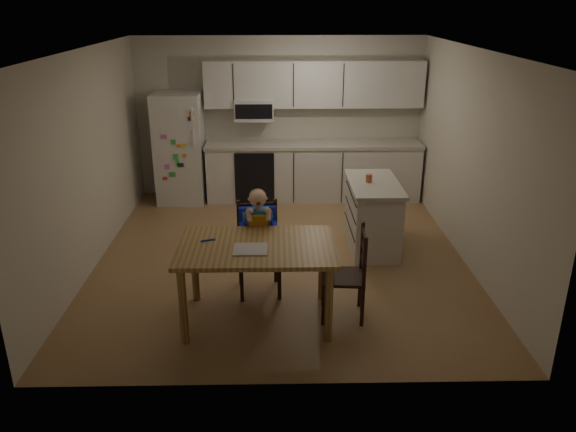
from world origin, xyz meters
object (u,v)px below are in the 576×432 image
(refrigerator, at_px, (180,148))
(red_cup, at_px, (369,178))
(chair_side, at_px, (353,268))
(dining_table, at_px, (257,255))
(kitchen_island, at_px, (372,215))
(chair_booster, at_px, (258,230))

(refrigerator, relative_size, red_cup, 17.11)
(chair_side, bearing_deg, dining_table, -82.96)
(kitchen_island, height_order, red_cup, red_cup)
(refrigerator, relative_size, dining_table, 1.12)
(kitchen_island, relative_size, red_cup, 11.91)
(refrigerator, relative_size, kitchen_island, 1.44)
(refrigerator, height_order, kitchen_island, refrigerator)
(kitchen_island, bearing_deg, chair_booster, -141.73)
(red_cup, distance_m, chair_side, 1.81)
(kitchen_island, bearing_deg, red_cup, 162.53)
(chair_side, bearing_deg, kitchen_island, 168.90)
(chair_booster, bearing_deg, dining_table, -95.09)
(kitchen_island, distance_m, chair_booster, 1.83)
(red_cup, bearing_deg, refrigerator, 145.14)
(chair_booster, xyz_separation_m, chair_side, (0.95, -0.58, -0.17))
(dining_table, bearing_deg, refrigerator, 109.83)
(refrigerator, bearing_deg, chair_booster, -66.56)
(refrigerator, bearing_deg, red_cup, -34.86)
(refrigerator, height_order, chair_booster, refrigerator)
(kitchen_island, xyz_separation_m, chair_booster, (-1.42, -1.12, 0.27))
(kitchen_island, relative_size, chair_booster, 1.00)
(refrigerator, distance_m, dining_table, 3.84)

